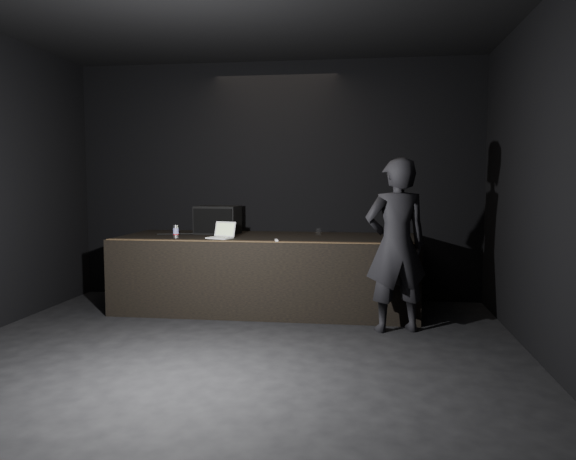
{
  "coord_description": "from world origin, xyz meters",
  "views": [
    {
      "loc": [
        1.32,
        -4.77,
        1.75
      ],
      "look_at": [
        0.34,
        2.3,
        1.13
      ],
      "focal_mm": 35.0,
      "sensor_mm": 36.0,
      "label": 1
    }
  ],
  "objects_px": {
    "person": "(396,245)",
    "laptop": "(222,234)",
    "beer_can": "(176,231)",
    "stage_monitor": "(218,220)",
    "stage_riser": "(268,272)"
  },
  "relations": [
    {
      "from": "person",
      "to": "laptop",
      "type": "bearing_deg",
      "value": -31.98
    },
    {
      "from": "laptop",
      "to": "beer_can",
      "type": "height_order",
      "value": "laptop"
    },
    {
      "from": "beer_can",
      "to": "stage_monitor",
      "type": "bearing_deg",
      "value": 59.08
    },
    {
      "from": "stage_monitor",
      "to": "person",
      "type": "xyz_separation_m",
      "value": [
        2.44,
        -1.21,
        -0.19
      ]
    },
    {
      "from": "stage_riser",
      "to": "stage_monitor",
      "type": "bearing_deg",
      "value": 161.46
    },
    {
      "from": "stage_monitor",
      "to": "laptop",
      "type": "bearing_deg",
      "value": -65.85
    },
    {
      "from": "stage_riser",
      "to": "stage_monitor",
      "type": "xyz_separation_m",
      "value": [
        -0.77,
        0.26,
        0.7
      ]
    },
    {
      "from": "stage_riser",
      "to": "stage_monitor",
      "type": "relative_size",
      "value": 6.43
    },
    {
      "from": "laptop",
      "to": "stage_monitor",
      "type": "bearing_deg",
      "value": 129.01
    },
    {
      "from": "beer_can",
      "to": "person",
      "type": "relative_size",
      "value": 0.09
    },
    {
      "from": "stage_riser",
      "to": "beer_can",
      "type": "bearing_deg",
      "value": -161.02
    },
    {
      "from": "stage_riser",
      "to": "laptop",
      "type": "height_order",
      "value": "laptop"
    },
    {
      "from": "stage_riser",
      "to": "laptop",
      "type": "xyz_separation_m",
      "value": [
        -0.55,
        -0.33,
        0.55
      ]
    },
    {
      "from": "laptop",
      "to": "stage_riser",
      "type": "bearing_deg",
      "value": 49.46
    },
    {
      "from": "laptop",
      "to": "person",
      "type": "relative_size",
      "value": 0.19
    }
  ]
}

